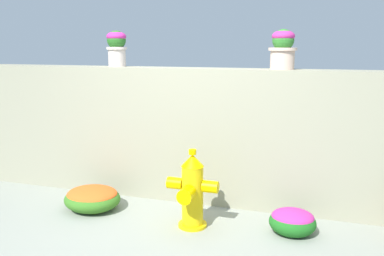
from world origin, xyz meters
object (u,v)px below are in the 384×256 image
potted_plant_1 (117,45)px  fire_hydrant (192,192)px  flower_bush_left (92,197)px  potted_plant_2 (283,47)px  flower_bush_right (292,221)px

potted_plant_1 → fire_hydrant: size_ratio=0.53×
potted_plant_1 → flower_bush_left: (-0.01, -0.68, -1.66)m
flower_bush_left → potted_plant_1: bearing=88.9°
potted_plant_2 → flower_bush_right: (0.22, -0.59, -1.64)m
potted_plant_2 → fire_hydrant: (-0.76, -0.74, -1.41)m
flower_bush_left → flower_bush_right: flower_bush_left is taller
flower_bush_left → potted_plant_2: bearing=18.0°
potted_plant_2 → potted_plant_1: bearing=178.8°
flower_bush_right → potted_plant_1: bearing=163.7°
flower_bush_left → flower_bush_right: 2.17m
potted_plant_2 → flower_bush_left: 2.63m
fire_hydrant → flower_bush_right: 1.01m
potted_plant_1 → flower_bush_left: bearing=-91.1°
flower_bush_right → flower_bush_left: bearing=-178.8°
potted_plant_1 → flower_bush_left: 1.79m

